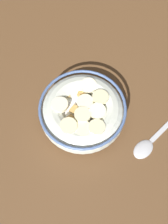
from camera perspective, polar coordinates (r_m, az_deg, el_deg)
ground_plane at (r=61.54cm, az=-0.00°, el=-1.52°), size 102.87×102.87×2.00cm
cereal_bowl at (r=57.84cm, az=0.02°, el=-0.02°), size 17.91×17.91×6.03cm
spoon at (r=59.76cm, az=13.34°, el=-6.40°), size 11.33×11.99×0.80cm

